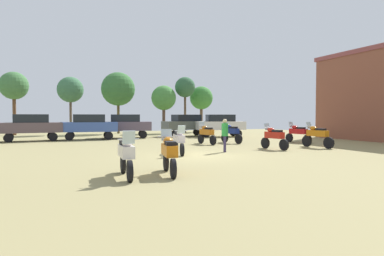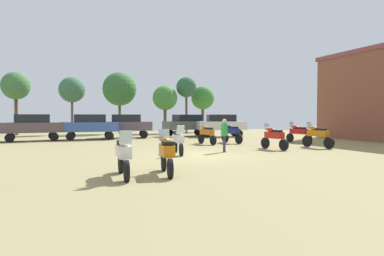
{
  "view_description": "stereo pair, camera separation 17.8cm",
  "coord_description": "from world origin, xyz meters",
  "px_view_note": "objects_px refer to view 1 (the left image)",
  "views": [
    {
      "loc": [
        -6.07,
        -14.56,
        1.91
      ],
      "look_at": [
        1.53,
        4.5,
        1.15
      ],
      "focal_mm": 31.13,
      "sensor_mm": 36.0,
      "label": 1
    },
    {
      "loc": [
        -5.91,
        -14.63,
        1.91
      ],
      "look_at": [
        1.53,
        4.5,
        1.15
      ],
      "focal_mm": 31.13,
      "sensor_mm": 36.0,
      "label": 2
    }
  ],
  "objects_px": {
    "motorcycle_1": "(207,133)",
    "tree_5": "(118,89)",
    "car_4": "(186,124)",
    "tree_9": "(201,98)",
    "car_6": "(220,124)",
    "motorcycle_8": "(126,154)",
    "motorcycle_5": "(231,133)",
    "motorcycle_7": "(179,140)",
    "tree_1": "(185,88)",
    "car_3": "(31,125)",
    "tree_4": "(70,90)",
    "car_2": "(89,125)",
    "motorcycle_2": "(274,137)",
    "tree_6": "(164,98)",
    "person_1": "(225,133)",
    "motorcycle_3": "(298,133)",
    "motorcycle_9": "(317,135)",
    "motorcycle_4": "(169,153)",
    "tree_2": "(14,86)",
    "car_5": "(125,124)"
  },
  "relations": [
    {
      "from": "car_5",
      "to": "tree_4",
      "type": "distance_m",
      "value": 9.24
    },
    {
      "from": "tree_9",
      "to": "motorcycle_5",
      "type": "bearing_deg",
      "value": -106.19
    },
    {
      "from": "car_4",
      "to": "tree_9",
      "type": "distance_m",
      "value": 9.29
    },
    {
      "from": "tree_9",
      "to": "tree_5",
      "type": "bearing_deg",
      "value": -178.2
    },
    {
      "from": "motorcycle_8",
      "to": "tree_9",
      "type": "distance_m",
      "value": 29.7
    },
    {
      "from": "motorcycle_8",
      "to": "car_2",
      "type": "distance_m",
      "value": 17.38
    },
    {
      "from": "tree_1",
      "to": "person_1",
      "type": "bearing_deg",
      "value": -104.74
    },
    {
      "from": "person_1",
      "to": "tree_2",
      "type": "bearing_deg",
      "value": -123.12
    },
    {
      "from": "motorcycle_5",
      "to": "motorcycle_7",
      "type": "distance_m",
      "value": 7.45
    },
    {
      "from": "car_2",
      "to": "car_4",
      "type": "distance_m",
      "value": 8.8
    },
    {
      "from": "car_3",
      "to": "car_4",
      "type": "distance_m",
      "value": 12.96
    },
    {
      "from": "motorcycle_2",
      "to": "motorcycle_9",
      "type": "height_order",
      "value": "motorcycle_9"
    },
    {
      "from": "motorcycle_7",
      "to": "tree_1",
      "type": "bearing_deg",
      "value": -102.25
    },
    {
      "from": "motorcycle_3",
      "to": "motorcycle_9",
      "type": "distance_m",
      "value": 3.61
    },
    {
      "from": "tree_9",
      "to": "car_5",
      "type": "bearing_deg",
      "value": -142.95
    },
    {
      "from": "motorcycle_8",
      "to": "car_6",
      "type": "xyz_separation_m",
      "value": [
        11.6,
        16.76,
        0.45
      ]
    },
    {
      "from": "motorcycle_7",
      "to": "tree_4",
      "type": "bearing_deg",
      "value": -68.85
    },
    {
      "from": "motorcycle_1",
      "to": "tree_5",
      "type": "relative_size",
      "value": 0.32
    },
    {
      "from": "car_5",
      "to": "tree_5",
      "type": "relative_size",
      "value": 0.69
    },
    {
      "from": "motorcycle_3",
      "to": "tree_2",
      "type": "bearing_deg",
      "value": 129.16
    },
    {
      "from": "motorcycle_1",
      "to": "motorcycle_7",
      "type": "bearing_deg",
      "value": -136.09
    },
    {
      "from": "tree_6",
      "to": "tree_9",
      "type": "height_order",
      "value": "tree_9"
    },
    {
      "from": "tree_6",
      "to": "tree_9",
      "type": "bearing_deg",
      "value": 15.01
    },
    {
      "from": "motorcycle_7",
      "to": "motorcycle_4",
      "type": "bearing_deg",
      "value": 76.39
    },
    {
      "from": "motorcycle_7",
      "to": "car_2",
      "type": "height_order",
      "value": "car_2"
    },
    {
      "from": "car_6",
      "to": "motorcycle_8",
      "type": "bearing_deg",
      "value": 155.56
    },
    {
      "from": "person_1",
      "to": "tree_4",
      "type": "bearing_deg",
      "value": -134.31
    },
    {
      "from": "motorcycle_3",
      "to": "car_3",
      "type": "xyz_separation_m",
      "value": [
        -17.5,
        8.57,
        0.45
      ]
    },
    {
      "from": "car_2",
      "to": "motorcycle_2",
      "type": "bearing_deg",
      "value": -138.34
    },
    {
      "from": "motorcycle_2",
      "to": "tree_5",
      "type": "relative_size",
      "value": 0.32
    },
    {
      "from": "motorcycle_5",
      "to": "motorcycle_9",
      "type": "xyz_separation_m",
      "value": [
        3.14,
        -4.8,
        0.01
      ]
    },
    {
      "from": "motorcycle_3",
      "to": "car_4",
      "type": "bearing_deg",
      "value": 105.98
    },
    {
      "from": "motorcycle_2",
      "to": "tree_6",
      "type": "xyz_separation_m",
      "value": [
        -0.6,
        19.29,
        3.09
      ]
    },
    {
      "from": "car_3",
      "to": "car_6",
      "type": "bearing_deg",
      "value": -97.38
    },
    {
      "from": "car_4",
      "to": "person_1",
      "type": "distance_m",
      "value": 13.72
    },
    {
      "from": "motorcycle_1",
      "to": "car_3",
      "type": "xyz_separation_m",
      "value": [
        -11.06,
        7.27,
        0.45
      ]
    },
    {
      "from": "motorcycle_3",
      "to": "tree_1",
      "type": "relative_size",
      "value": 0.36
    },
    {
      "from": "motorcycle_1",
      "to": "motorcycle_4",
      "type": "bearing_deg",
      "value": -129.07
    },
    {
      "from": "car_3",
      "to": "motorcycle_7",
      "type": "bearing_deg",
      "value": -153.82
    },
    {
      "from": "tree_1",
      "to": "tree_9",
      "type": "bearing_deg",
      "value": 25.47
    },
    {
      "from": "tree_6",
      "to": "motorcycle_8",
      "type": "bearing_deg",
      "value": -109.4
    },
    {
      "from": "motorcycle_1",
      "to": "motorcycle_4",
      "type": "distance_m",
      "value": 11.54
    },
    {
      "from": "motorcycle_3",
      "to": "motorcycle_8",
      "type": "bearing_deg",
      "value": -156.38
    },
    {
      "from": "motorcycle_2",
      "to": "car_6",
      "type": "xyz_separation_m",
      "value": [
        2.28,
        11.29,
        0.45
      ]
    },
    {
      "from": "car_3",
      "to": "tree_4",
      "type": "xyz_separation_m",
      "value": [
        3.05,
        8.5,
        3.34
      ]
    },
    {
      "from": "car_6",
      "to": "tree_4",
      "type": "distance_m",
      "value": 15.71
    },
    {
      "from": "tree_2",
      "to": "tree_5",
      "type": "height_order",
      "value": "tree_5"
    },
    {
      "from": "motorcycle_9",
      "to": "tree_4",
      "type": "xyz_separation_m",
      "value": [
        -13.1,
        20.42,
        3.76
      ]
    },
    {
      "from": "car_4",
      "to": "tree_9",
      "type": "relative_size",
      "value": 0.83
    },
    {
      "from": "tree_2",
      "to": "car_5",
      "type": "bearing_deg",
      "value": -41.03
    }
  ]
}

